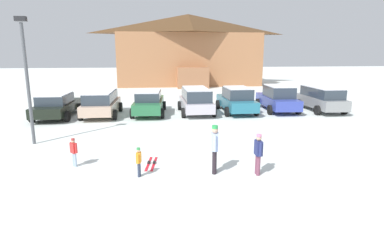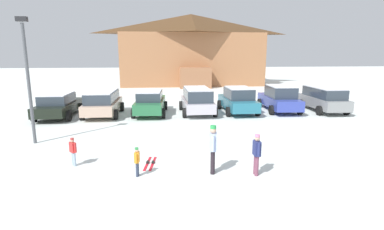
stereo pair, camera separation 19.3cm
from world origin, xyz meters
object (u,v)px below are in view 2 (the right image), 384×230
(lamp_post, at_px, (28,74))
(skier_child_in_orange_jacket, at_px, (137,160))
(parked_blue_hatchback, at_px, (279,98))
(skier_child_in_red_jacket, at_px, (73,150))
(parked_green_coupe, at_px, (150,102))
(ski_lodge, at_px, (191,49))
(parked_teal_hatchback, at_px, (238,100))
(skier_adult_in_blue_parka, at_px, (213,147))
(parked_black_sedan, at_px, (59,105))
(skier_teen_in_navy_coat, at_px, (257,152))
(parked_beige_suv, at_px, (103,102))
(parked_grey_wagon, at_px, (323,98))
(pair_of_skis, at_px, (150,163))
(parked_silver_wagon, at_px, (197,100))

(lamp_post, bearing_deg, skier_child_in_orange_jacket, -41.10)
(skier_child_in_orange_jacket, relative_size, lamp_post, 0.18)
(parked_blue_hatchback, xyz_separation_m, skier_child_in_red_jacket, (-11.53, -9.44, -0.31))
(parked_green_coupe, bearing_deg, parked_blue_hatchback, 1.27)
(ski_lodge, xyz_separation_m, lamp_post, (-9.82, -25.70, -1.39))
(parked_teal_hatchback, xyz_separation_m, lamp_post, (-11.02, -6.08, 2.23))
(parked_green_coupe, height_order, skier_adult_in_blue_parka, skier_adult_in_blue_parka)
(ski_lodge, distance_m, parked_black_sedan, 22.81)
(parked_black_sedan, bearing_deg, lamp_post, -82.67)
(ski_lodge, bearing_deg, skier_teen_in_navy_coat, -91.82)
(skier_child_in_red_jacket, bearing_deg, parked_black_sedan, 110.27)
(parked_beige_suv, distance_m, skier_adult_in_blue_parka, 11.64)
(parked_beige_suv, relative_size, skier_adult_in_blue_parka, 2.68)
(skier_child_in_orange_jacket, xyz_separation_m, lamp_post, (-4.91, 4.28, 2.55))
(parked_grey_wagon, relative_size, skier_adult_in_blue_parka, 2.72)
(skier_teen_in_navy_coat, distance_m, pair_of_skis, 3.92)
(parked_beige_suv, height_order, parked_blue_hatchback, parked_blue_hatchback)
(parked_green_coupe, height_order, parked_teal_hatchback, parked_teal_hatchback)
(parked_teal_hatchback, distance_m, skier_child_in_orange_jacket, 12.03)
(skier_teen_in_navy_coat, bearing_deg, parked_green_coupe, 109.54)
(parked_beige_suv, bearing_deg, parked_blue_hatchback, 1.65)
(parked_silver_wagon, distance_m, skier_adult_in_blue_parka, 10.35)
(parked_beige_suv, height_order, parked_silver_wagon, parked_silver_wagon)
(pair_of_skis, bearing_deg, lamp_post, 148.98)
(parked_teal_hatchback, height_order, lamp_post, lamp_post)
(parked_blue_hatchback, distance_m, skier_child_in_orange_jacket, 14.04)
(parked_teal_hatchback, distance_m, pair_of_skis, 10.92)
(parked_black_sedan, distance_m, skier_adult_in_blue_parka, 13.02)
(parked_black_sedan, relative_size, skier_teen_in_navy_coat, 3.31)
(parked_silver_wagon, height_order, skier_adult_in_blue_parka, parked_silver_wagon)
(parked_green_coupe, height_order, parked_silver_wagon, parked_silver_wagon)
(parked_green_coupe, xyz_separation_m, skier_child_in_red_jacket, (-2.50, -9.24, -0.22))
(parked_green_coupe, xyz_separation_m, skier_adult_in_blue_parka, (2.40, -10.43, 0.13))
(parked_silver_wagon, relative_size, skier_teen_in_navy_coat, 3.12)
(skier_child_in_red_jacket, bearing_deg, skier_adult_in_blue_parka, -13.70)
(skier_child_in_red_jacket, relative_size, pair_of_skis, 0.73)
(parked_beige_suv, bearing_deg, skier_child_in_orange_jacket, -74.08)
(parked_grey_wagon, relative_size, skier_teen_in_navy_coat, 3.23)
(parked_beige_suv, distance_m, parked_blue_hatchback, 12.10)
(ski_lodge, height_order, lamp_post, ski_lodge)
(parked_silver_wagon, xyz_separation_m, parked_teal_hatchback, (2.83, 0.04, -0.05))
(parked_black_sedan, relative_size, parked_grey_wagon, 1.02)
(ski_lodge, distance_m, lamp_post, 27.55)
(parked_blue_hatchback, distance_m, skier_adult_in_blue_parka, 12.53)
(parked_beige_suv, height_order, skier_adult_in_blue_parka, skier_adult_in_blue_parka)
(ski_lodge, xyz_separation_m, skier_adult_in_blue_parka, (-2.38, -29.99, -3.55))
(parked_beige_suv, bearing_deg, parked_teal_hatchback, 0.55)
(parked_green_coupe, distance_m, parked_blue_hatchback, 9.03)
(parked_silver_wagon, relative_size, parked_grey_wagon, 0.96)
(skier_adult_in_blue_parka, bearing_deg, ski_lodge, 85.46)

